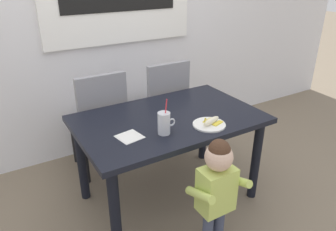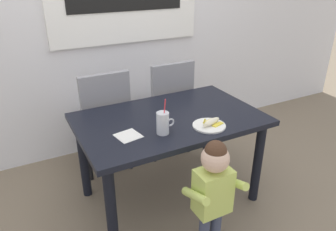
# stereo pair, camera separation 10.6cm
# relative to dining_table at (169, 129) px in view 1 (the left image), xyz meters

# --- Properties ---
(ground_plane) EXTENTS (24.00, 24.00, 0.00)m
(ground_plane) POSITION_rel_dining_table_xyz_m (0.00, 0.00, -0.63)
(ground_plane) COLOR #7A6B56
(back_wall) EXTENTS (6.40, 0.17, 2.90)m
(back_wall) POSITION_rel_dining_table_xyz_m (0.00, 1.11, 0.82)
(back_wall) COLOR silver
(back_wall) RESTS_ON ground
(dining_table) EXTENTS (1.35, 0.85, 0.73)m
(dining_table) POSITION_rel_dining_table_xyz_m (0.00, 0.00, 0.00)
(dining_table) COLOR black
(dining_table) RESTS_ON ground
(dining_chair_left) EXTENTS (0.44, 0.44, 0.96)m
(dining_chair_left) POSITION_rel_dining_table_xyz_m (-0.32, 0.63, -0.08)
(dining_chair_left) COLOR gray
(dining_chair_left) RESTS_ON ground
(dining_chair_right) EXTENTS (0.44, 0.44, 0.96)m
(dining_chair_right) POSITION_rel_dining_table_xyz_m (0.31, 0.64, -0.08)
(dining_chair_right) COLOR gray
(dining_chair_right) RESTS_ON ground
(toddler_standing) EXTENTS (0.33, 0.24, 0.84)m
(toddler_standing) POSITION_rel_dining_table_xyz_m (-0.03, -0.61, -0.10)
(toddler_standing) COLOR #3F4760
(toddler_standing) RESTS_ON ground
(milk_cup) EXTENTS (0.13, 0.08, 0.25)m
(milk_cup) POSITION_rel_dining_table_xyz_m (-0.16, -0.20, 0.17)
(milk_cup) COLOR silver
(milk_cup) RESTS_ON dining_table
(snack_plate) EXTENTS (0.23, 0.23, 0.01)m
(snack_plate) POSITION_rel_dining_table_xyz_m (0.17, -0.26, 0.11)
(snack_plate) COLOR white
(snack_plate) RESTS_ON dining_table
(peeled_banana) EXTENTS (0.18, 0.12, 0.07)m
(peeled_banana) POSITION_rel_dining_table_xyz_m (0.19, -0.26, 0.13)
(peeled_banana) COLOR #F4EAC6
(peeled_banana) RESTS_ON snack_plate
(paper_napkin) EXTENTS (0.17, 0.17, 0.00)m
(paper_napkin) POSITION_rel_dining_table_xyz_m (-0.38, -0.13, 0.10)
(paper_napkin) COLOR white
(paper_napkin) RESTS_ON dining_table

